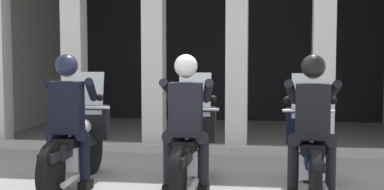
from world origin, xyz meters
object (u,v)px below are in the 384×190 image
Objects in this scene: motorcycle_left at (77,143)px; motorcycle_right at (310,149)px; motorcycle_center at (190,146)px; police_officer_right at (312,114)px; police_officer_center at (186,112)px; police_officer_left at (68,110)px.

motorcycle_left is 2.77m from motorcycle_right.
motorcycle_center and motorcycle_right have the same top height.
motorcycle_left is 1.29× the size of police_officer_right.
police_officer_center and police_officer_right have the same top height.
motorcycle_center is at bearing 0.03° from police_officer_left.
police_officer_center is (1.39, -0.02, 0.00)m from police_officer_left.
motorcycle_center is 1.48m from police_officer_right.
motorcycle_right is 0.52m from police_officer_right.
motorcycle_right is at bearing -5.44° from police_officer_left.
motorcycle_left is at bearing 159.16° from police_officer_center.
police_officer_center is 1.48m from motorcycle_right.
police_officer_left is at bearing 178.73° from motorcycle_right.
motorcycle_left is 0.52m from police_officer_left.
police_officer_left reaches higher than motorcycle_right.
police_officer_left reaches higher than motorcycle_left.
motorcycle_left is at bearing 172.89° from motorcycle_right.
motorcycle_right is (2.78, 0.26, -0.44)m from police_officer_left.
motorcycle_left is 1.00× the size of motorcycle_center.
police_officer_left is 1.00× the size of police_officer_center.
police_officer_right is at bearing -17.11° from motorcycle_left.
police_officer_left is 2.77m from police_officer_right.
motorcycle_left and motorcycle_right have the same top height.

